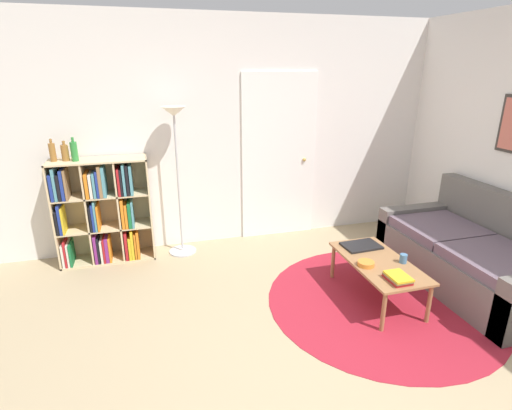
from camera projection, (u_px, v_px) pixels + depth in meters
The scene contains 15 objects.
ground_plane at pixel (348, 396), 2.62m from camera, with size 14.00×14.00×0.00m, color tan.
wall_back at pixel (246, 135), 4.69m from camera, with size 7.62×0.11×2.60m.
wall_right at pixel (503, 145), 4.01m from camera, with size 0.08×5.71×2.60m.
rug at pixel (382, 301), 3.67m from camera, with size 2.10×2.10×0.01m.
bookshelf at pixel (102, 211), 4.30m from camera, with size 0.99×0.34×1.14m.
floor_lamp at pixel (176, 143), 4.24m from camera, with size 0.31×0.31×1.66m.
couch at pixel (476, 257), 3.91m from camera, with size 0.94×1.79×0.88m.
coffee_table at pixel (378, 265), 3.62m from camera, with size 0.51×0.99×0.38m.
laptop at pixel (361, 246), 3.90m from camera, with size 0.37×0.26×0.02m.
bowl at pixel (366, 264), 3.52m from camera, with size 0.15×0.15×0.04m.
book_stack_on_table at pixel (398, 278), 3.27m from camera, with size 0.16×0.22×0.06m.
cup at pixel (403, 259), 3.57m from camera, with size 0.06×0.06×0.08m.
bottle_left at pixel (52, 152), 4.00m from camera, with size 0.06×0.06×0.23m.
bottle_middle at pixel (65, 152), 4.03m from camera, with size 0.07×0.07×0.20m.
bottle_right at pixel (74, 151), 4.01m from camera, with size 0.07×0.07×0.24m.
Camera 1 is at (-1.14, -1.82, 2.05)m, focal length 28.00 mm.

